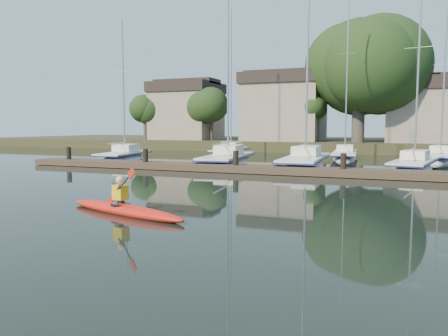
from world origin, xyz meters
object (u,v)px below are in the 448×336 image
at_px(sailboat_7, 440,164).
at_px(sailboat_5, 230,157).
at_px(kayak, 124,207).
at_px(sailboat_1, 227,168).
at_px(sailboat_0, 124,162).
at_px(sailboat_2, 305,170).
at_px(dock, 287,170).
at_px(sailboat_3, 413,173).
at_px(sailboat_6, 345,160).

bearing_deg(sailboat_7, sailboat_5, -170.93).
bearing_deg(kayak, sailboat_1, 116.83).
bearing_deg(sailboat_0, sailboat_2, -11.53).
distance_m(sailboat_5, sailboat_7, 16.99).
height_order(dock, sailboat_2, sailboat_2).
relative_size(dock, sailboat_1, 2.24).
relative_size(sailboat_0, sailboat_7, 0.96).
bearing_deg(sailboat_3, dock, -133.10).
height_order(sailboat_1, sailboat_7, sailboat_1).
bearing_deg(dock, sailboat_5, 122.25).
bearing_deg(sailboat_2, dock, -94.12).
relative_size(kayak, sailboat_2, 0.30).
bearing_deg(kayak, sailboat_7, 83.37).
xyz_separation_m(sailboat_5, sailboat_7, (16.98, -0.70, -0.01)).
relative_size(sailboat_1, sailboat_3, 1.21).
relative_size(dock, sailboat_5, 2.41).
bearing_deg(sailboat_7, sailboat_1, -136.60).
height_order(sailboat_3, sailboat_6, sailboat_6).
distance_m(sailboat_1, sailboat_5, 9.81).
xyz_separation_m(sailboat_0, sailboat_6, (15.69, 7.86, 0.03)).
relative_size(dock, sailboat_2, 2.05).
bearing_deg(sailboat_1, sailboat_5, 103.17).
bearing_deg(sailboat_2, sailboat_3, 1.70).
relative_size(dock, sailboat_7, 2.74).
height_order(sailboat_5, sailboat_7, sailboat_5).
distance_m(dock, sailboat_7, 15.24).
distance_m(kayak, dock, 12.71).
height_order(sailboat_0, sailboat_5, sailboat_5).
relative_size(sailboat_0, sailboat_6, 0.83).
xyz_separation_m(kayak, sailboat_0, (-11.99, 17.47, -0.39)).
bearing_deg(dock, kayak, -99.07).
bearing_deg(sailboat_5, sailboat_7, -7.19).
bearing_deg(kayak, sailboat_0, 140.72).
bearing_deg(sailboat_5, dock, -62.57).
relative_size(sailboat_0, sailboat_3, 0.95).
relative_size(sailboat_6, sailboat_7, 1.15).
bearing_deg(kayak, sailboat_6, 97.94).
distance_m(sailboat_6, sailboat_7, 6.91).
bearing_deg(sailboat_0, sailboat_6, 17.42).
distance_m(sailboat_0, sailboat_6, 17.55).
distance_m(sailboat_0, sailboat_1, 8.94).
bearing_deg(kayak, sailboat_3, 79.99).
bearing_deg(dock, sailboat_3, 36.13).
distance_m(sailboat_2, sailboat_3, 6.42).
xyz_separation_m(sailboat_1, sailboat_3, (11.64, 0.76, 0.02)).
bearing_deg(dock, sailboat_0, 160.64).
xyz_separation_m(kayak, sailboat_5, (-6.37, 25.82, -0.37)).
bearing_deg(sailboat_2, sailboat_0, 175.45).
xyz_separation_m(sailboat_6, sailboat_7, (6.91, -0.21, -0.02)).
height_order(kayak, sailboat_2, sailboat_2).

